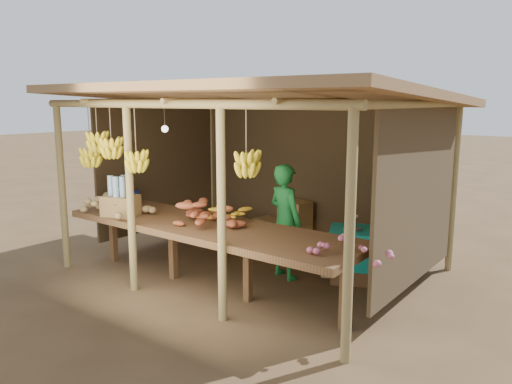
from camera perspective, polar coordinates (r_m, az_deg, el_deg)
The scene contains 13 objects.
ground at distance 6.84m, azimuth 0.00°, elevation -8.69°, with size 60.00×60.00×0.00m, color brown.
stall_structure at distance 6.41m, azimuth -0.88°, elevation 7.46°, with size 4.70×3.50×2.43m.
counter at distance 5.92m, azimuth -5.55°, elevation -4.29°, with size 3.90×1.05×0.80m.
potato_heap at distance 6.65m, azimuth -15.73°, elevation -0.86°, with size 0.96×0.57×0.36m, color #93794C, non-canonical shape.
sweet_potato_heap at distance 5.89m, azimuth -6.47°, elevation -1.98°, with size 0.97×0.58×0.36m, color #9D4928, non-canonical shape.
onion_heap at distance 4.73m, azimuth 10.83°, elevation -5.20°, with size 0.69×0.41×0.35m, color #BE5C73, non-canonical shape.
banana_pile at distance 6.00m, azimuth -2.85°, elevation -1.76°, with size 0.53×0.32×0.34m, color gold, non-canonical shape.
tomato_basin at distance 7.47m, azimuth -14.70°, elevation -0.33°, with size 0.42×0.42×0.22m.
bottle_box at distance 6.52m, azimuth -15.23°, elevation -0.92°, with size 0.48×0.43×0.51m.
vendor at distance 6.32m, azimuth 3.36°, elevation -3.37°, with size 0.53×0.35×1.47m, color #186E2C.
tarp_crate at distance 6.44m, azimuth 11.59°, elevation -6.84°, with size 0.91×0.86×0.86m.
carton_stack at distance 7.86m, azimuth 3.47°, elevation -3.82°, with size 0.97×0.43×0.70m.
burlap_sacks at distance 8.01m, azimuth -2.61°, elevation -4.08°, with size 0.77×0.40×0.54m.
Camera 1 is at (3.89, -5.16, 2.23)m, focal length 35.00 mm.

